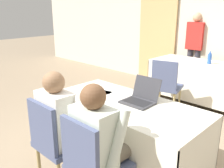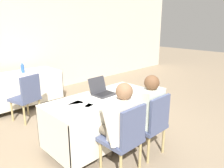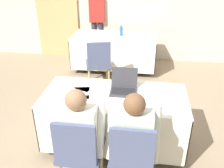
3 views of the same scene
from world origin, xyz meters
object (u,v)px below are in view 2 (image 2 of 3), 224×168
laptop (102,91)px  chair_far_spare (27,96)px  person_white_shirt (146,110)px  chair_near_right (151,123)px  chair_near_left (125,136)px  person_checkered_shirt (119,122)px  water_bottle (23,68)px  cell_phone (118,101)px

laptop → chair_far_spare: bearing=110.6°
person_white_shirt → chair_near_right: bearing=90.0°
chair_near_left → person_checkered_shirt: person_checkered_shirt is taller
chair_near_right → chair_far_spare: 2.38m
water_bottle → person_white_shirt: (0.44, -3.01, -0.20)m
chair_near_right → person_white_shirt: person_white_shirt is taller
cell_phone → chair_near_right: bearing=-111.3°
chair_far_spare → person_white_shirt: (0.75, -2.16, 0.16)m
laptop → chair_near_left: 0.94m
chair_near_right → water_bottle: bearing=-82.0°
chair_near_left → water_bottle: bearing=-91.6°
cell_phone → chair_near_left: bearing=-174.6°
water_bottle → chair_near_left: (-0.09, -3.12, -0.36)m
person_white_shirt → water_bottle: bearing=-81.8°
chair_near_right → chair_far_spare: bearing=-71.7°
laptop → chair_far_spare: 1.59m
water_bottle → chair_far_spare: (-0.31, -0.85, -0.36)m
chair_near_right → person_checkered_shirt: (-0.52, 0.10, 0.16)m
laptop → chair_near_right: size_ratio=0.37×
chair_far_spare → person_white_shirt: 2.29m
chair_near_right → person_white_shirt: size_ratio=0.78×
cell_phone → chair_near_right: (0.22, -0.42, -0.25)m
chair_near_left → chair_far_spare: bearing=-84.4°
water_bottle → person_checkered_shirt: (-0.09, -3.01, -0.20)m
cell_phone → person_white_shirt: size_ratio=0.13×
chair_near_left → person_checkered_shirt: 0.19m
laptop → water_bottle: (-0.27, 2.30, 0.06)m
laptop → chair_near_left: laptop is taller
chair_far_spare → person_checkered_shirt: bearing=80.6°
cell_phone → laptop: bearing=33.0°
water_bottle → chair_near_left: water_bottle is taller
water_bottle → chair_near_right: (0.44, -3.12, -0.36)m
chair_near_left → chair_near_right: (0.52, 0.00, 0.00)m
water_bottle → person_checkered_shirt: person_checkered_shirt is taller
chair_near_right → person_white_shirt: bearing=-90.0°
laptop → person_checkered_shirt: bearing=-118.2°
chair_far_spare → chair_near_right: bearing=93.0°
chair_far_spare → water_bottle: bearing=-125.3°
person_checkered_shirt → person_white_shirt: same height
chair_near_right → person_checkered_shirt: size_ratio=0.78×
chair_near_right → person_checkered_shirt: 0.56m
cell_phone → person_white_shirt: (0.22, -0.32, -0.09)m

